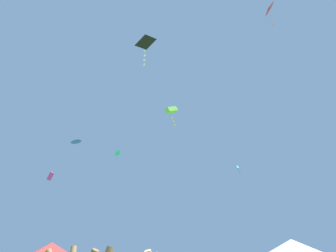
# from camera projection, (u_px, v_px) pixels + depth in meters

# --- Properties ---
(canopy_tent_white) EXTENTS (3.15, 3.15, 3.37)m
(canopy_tent_white) POSITION_uv_depth(u_px,v_px,m) (294.00, 248.00, 13.07)
(canopy_tent_white) COLOR #9E9EA3
(canopy_tent_white) RESTS_ON ground
(canopy_tent_red) EXTENTS (2.87, 2.87, 3.07)m
(canopy_tent_red) POSITION_uv_depth(u_px,v_px,m) (50.00, 252.00, 11.93)
(canopy_tent_red) COLOR #9E9EA3
(canopy_tent_red) RESTS_ON ground
(kite_black_diamond) EXTENTS (1.42, 1.16, 2.74)m
(kite_black_diamond) POSITION_uv_depth(u_px,v_px,m) (145.00, 43.00, 16.34)
(kite_black_diamond) COLOR black
(kite_cyan_box) EXTENTS (0.38, 0.56, 1.46)m
(kite_cyan_box) POSITION_uv_depth(u_px,v_px,m) (238.00, 168.00, 33.81)
(kite_cyan_box) COLOR #2DB7CC
(kite_magenta_box) EXTENTS (0.55, 0.46, 0.64)m
(kite_magenta_box) POSITION_uv_depth(u_px,v_px,m) (50.00, 176.00, 15.97)
(kite_magenta_box) COLOR #D6389E
(kite_red_delta) EXTENTS (1.02, 1.29, 2.40)m
(kite_red_delta) POSITION_uv_depth(u_px,v_px,m) (269.00, 9.00, 17.10)
(kite_red_delta) COLOR red
(kite_cyan_diamond) EXTENTS (1.30, 1.35, 2.24)m
(kite_cyan_diamond) POSITION_uv_depth(u_px,v_px,m) (118.00, 154.00, 36.53)
(kite_cyan_diamond) COLOR #2DB7CC
(kite_lime_box) EXTENTS (1.14, 1.09, 2.45)m
(kite_lime_box) POSITION_uv_depth(u_px,v_px,m) (172.00, 110.00, 18.39)
(kite_lime_box) COLOR #75D138
(kite_blue_delta) EXTENTS (1.54, 1.55, 0.55)m
(kite_blue_delta) POSITION_uv_depth(u_px,v_px,m) (76.00, 141.00, 23.21)
(kite_blue_delta) COLOR blue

